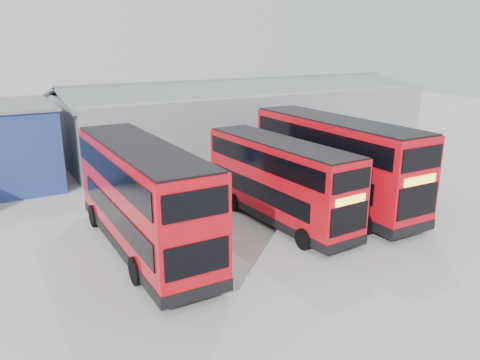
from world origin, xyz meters
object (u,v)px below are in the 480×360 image
double_decker_left (142,199)px  double_decker_right (334,163)px  double_decker_centre (279,182)px  single_decker_blue (348,160)px  maintenance_shed (244,117)px

double_decker_left → double_decker_right: size_ratio=0.97×
double_decker_left → double_decker_centre: size_ratio=1.13×
double_decker_centre → single_decker_blue: size_ratio=0.92×
maintenance_shed → double_decker_right: 16.10m
maintenance_shed → double_decker_centre: bearing=-115.2°
single_decker_blue → double_decker_left: bearing=14.8°
double_decker_left → double_decker_right: bearing=-177.9°
double_decker_left → double_decker_centre: (7.05, -0.07, -0.28)m
double_decker_centre → double_decker_right: 3.94m
maintenance_shed → double_decker_left: 21.68m
double_decker_centre → single_decker_blue: (7.91, 3.50, -0.64)m
double_decker_left → double_decker_centre: bearing=179.8°
double_decker_right → double_decker_centre: bearing=-173.3°
single_decker_blue → double_decker_centre: bearing=25.8°
double_decker_centre → double_decker_right: double_decker_right is taller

